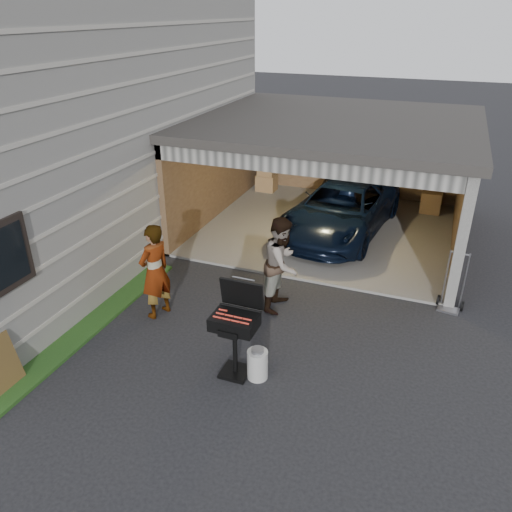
{
  "coord_description": "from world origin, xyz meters",
  "views": [
    {
      "loc": [
        3.36,
        -5.62,
        5.28
      ],
      "look_at": [
        0.38,
        2.13,
        1.15
      ],
      "focal_mm": 35.0,
      "sensor_mm": 36.0,
      "label": 1
    }
  ],
  "objects_px": {
    "man": "(282,264)",
    "hand_truck": "(451,298)",
    "bbq_grill": "(235,324)",
    "minivan": "(341,211)",
    "woman": "(155,271)",
    "propane_tank": "(258,364)"
  },
  "relations": [
    {
      "from": "man",
      "to": "hand_truck",
      "type": "xyz_separation_m",
      "value": [
        3.11,
        1.08,
        -0.7
      ]
    },
    {
      "from": "bbq_grill",
      "to": "man",
      "type": "bearing_deg",
      "value": 89.04
    },
    {
      "from": "man",
      "to": "bbq_grill",
      "type": "relative_size",
      "value": 1.2
    },
    {
      "from": "bbq_grill",
      "to": "hand_truck",
      "type": "relative_size",
      "value": 1.29
    },
    {
      "from": "minivan",
      "to": "man",
      "type": "xyz_separation_m",
      "value": [
        -0.31,
        -3.86,
        0.3
      ]
    },
    {
      "from": "woman",
      "to": "minivan",
      "type": "bearing_deg",
      "value": 171.15
    },
    {
      "from": "minivan",
      "to": "bbq_grill",
      "type": "relative_size",
      "value": 2.91
    },
    {
      "from": "man",
      "to": "propane_tank",
      "type": "distance_m",
      "value": 2.29
    },
    {
      "from": "minivan",
      "to": "hand_truck",
      "type": "distance_m",
      "value": 3.97
    },
    {
      "from": "bbq_grill",
      "to": "hand_truck",
      "type": "bearing_deg",
      "value": 45.84
    },
    {
      "from": "hand_truck",
      "to": "man",
      "type": "bearing_deg",
      "value": -152.29
    },
    {
      "from": "minivan",
      "to": "propane_tank",
      "type": "xyz_separation_m",
      "value": [
        0.02,
        -6.02,
        -0.39
      ]
    },
    {
      "from": "propane_tank",
      "to": "hand_truck",
      "type": "height_order",
      "value": "hand_truck"
    },
    {
      "from": "woman",
      "to": "bbq_grill",
      "type": "xyz_separation_m",
      "value": [
        2.06,
        -1.03,
        -0.0
      ]
    },
    {
      "from": "minivan",
      "to": "propane_tank",
      "type": "height_order",
      "value": "minivan"
    },
    {
      "from": "woman",
      "to": "propane_tank",
      "type": "bearing_deg",
      "value": 83.87
    },
    {
      "from": "minivan",
      "to": "man",
      "type": "height_order",
      "value": "man"
    },
    {
      "from": "hand_truck",
      "to": "propane_tank",
      "type": "bearing_deg",
      "value": -122.15
    },
    {
      "from": "man",
      "to": "propane_tank",
      "type": "xyz_separation_m",
      "value": [
        0.33,
        -2.16,
        -0.69
      ]
    },
    {
      "from": "propane_tank",
      "to": "minivan",
      "type": "bearing_deg",
      "value": 90.18
    },
    {
      "from": "propane_tank",
      "to": "hand_truck",
      "type": "xyz_separation_m",
      "value": [
        2.79,
        3.24,
        -0.01
      ]
    },
    {
      "from": "woman",
      "to": "propane_tank",
      "type": "height_order",
      "value": "woman"
    }
  ]
}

